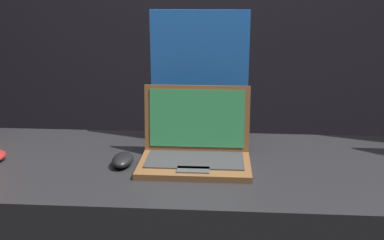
{
  "coord_description": "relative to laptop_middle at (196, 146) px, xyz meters",
  "views": [
    {
      "loc": [
        0.1,
        -1.07,
        1.54
      ],
      "look_at": [
        -0.0,
        0.34,
        1.13
      ],
      "focal_mm": 42.0,
      "sensor_mm": 36.0,
      "label": 1
    }
  ],
  "objects": [
    {
      "name": "wall_back",
      "position": [
        -0.01,
        1.5,
        0.36
      ],
      "size": [
        8.0,
        0.05,
        2.8
      ],
      "color": "black",
      "rests_on": "ground_plane"
    },
    {
      "name": "laptop_middle",
      "position": [
        0.0,
        0.0,
        0.0
      ],
      "size": [
        0.36,
        0.26,
        0.25
      ],
      "color": "brown",
      "rests_on": "display_counter"
    },
    {
      "name": "mouse_middle",
      "position": [
        -0.24,
        -0.04,
        -0.04
      ],
      "size": [
        0.07,
        0.12,
        0.04
      ],
      "color": "black",
      "rests_on": "display_counter"
    },
    {
      "name": "promo_stand_middle",
      "position": [
        0.0,
        0.23,
        0.18
      ],
      "size": [
        0.36,
        0.07,
        0.49
      ],
      "color": "black",
      "rests_on": "display_counter"
    }
  ]
}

